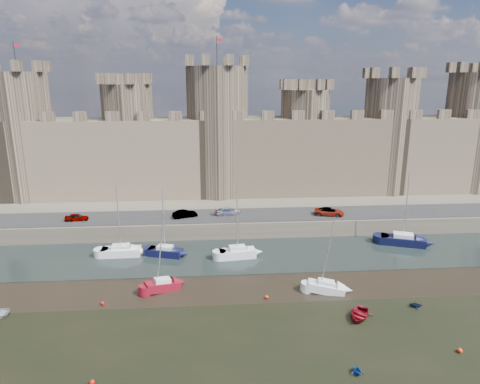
{
  "coord_description": "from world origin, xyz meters",
  "views": [
    {
      "loc": [
        0.16,
        -30.01,
        23.41
      ],
      "look_at": [
        4.08,
        22.0,
        9.54
      ],
      "focal_mm": 32.0,
      "sensor_mm": 36.0,
      "label": 1
    }
  ],
  "objects_px": {
    "car_0": "(77,217)",
    "sailboat_0": "(121,251)",
    "sailboat_5": "(326,287)",
    "car_1": "(185,214)",
    "car_3": "(329,212)",
    "sailboat_2": "(237,252)",
    "car_2": "(228,211)",
    "sailboat_3": "(403,240)",
    "sailboat_4": "(162,285)",
    "sailboat_1": "(165,251)"
  },
  "relations": [
    {
      "from": "car_3",
      "to": "sailboat_4",
      "type": "bearing_deg",
      "value": 141.82
    },
    {
      "from": "car_3",
      "to": "sailboat_0",
      "type": "distance_m",
      "value": 32.01
    },
    {
      "from": "sailboat_0",
      "to": "sailboat_5",
      "type": "xyz_separation_m",
      "value": [
        25.08,
        -12.1,
        -0.11
      ]
    },
    {
      "from": "car_3",
      "to": "sailboat_0",
      "type": "relative_size",
      "value": 0.47
    },
    {
      "from": "sailboat_0",
      "to": "sailboat_2",
      "type": "relative_size",
      "value": 0.93
    },
    {
      "from": "car_2",
      "to": "sailboat_4",
      "type": "xyz_separation_m",
      "value": [
        -8.46,
        -19.56,
        -2.39
      ]
    },
    {
      "from": "car_3",
      "to": "sailboat_4",
      "type": "height_order",
      "value": "sailboat_4"
    },
    {
      "from": "car_0",
      "to": "sailboat_0",
      "type": "xyz_separation_m",
      "value": [
        7.96,
        -8.06,
        -2.31
      ]
    },
    {
      "from": "car_2",
      "to": "sailboat_2",
      "type": "relative_size",
      "value": 0.39
    },
    {
      "from": "car_1",
      "to": "sailboat_5",
      "type": "relative_size",
      "value": 0.42
    },
    {
      "from": "sailboat_4",
      "to": "sailboat_5",
      "type": "xyz_separation_m",
      "value": [
        18.47,
        -1.82,
        -0.04
      ]
    },
    {
      "from": "car_3",
      "to": "sailboat_2",
      "type": "height_order",
      "value": "sailboat_2"
    },
    {
      "from": "car_2",
      "to": "sailboat_0",
      "type": "relative_size",
      "value": 0.42
    },
    {
      "from": "car_3",
      "to": "sailboat_4",
      "type": "xyz_separation_m",
      "value": [
        -24.35,
        -18.05,
        -2.44
      ]
    },
    {
      "from": "car_0",
      "to": "sailboat_3",
      "type": "bearing_deg",
      "value": -102.47
    },
    {
      "from": "sailboat_1",
      "to": "sailboat_0",
      "type": "bearing_deg",
      "value": -168.83
    },
    {
      "from": "car_0",
      "to": "sailboat_5",
      "type": "xyz_separation_m",
      "value": [
        33.04,
        -20.15,
        -2.41
      ]
    },
    {
      "from": "sailboat_1",
      "to": "car_2",
      "type": "bearing_deg",
      "value": 63.58
    },
    {
      "from": "car_1",
      "to": "car_2",
      "type": "height_order",
      "value": "car_1"
    },
    {
      "from": "sailboat_1",
      "to": "sailboat_4",
      "type": "bearing_deg",
      "value": -70.14
    },
    {
      "from": "car_2",
      "to": "sailboat_0",
      "type": "height_order",
      "value": "sailboat_0"
    },
    {
      "from": "sailboat_1",
      "to": "sailboat_4",
      "type": "xyz_separation_m",
      "value": [
        0.61,
        -9.74,
        -0.05
      ]
    },
    {
      "from": "sailboat_5",
      "to": "sailboat_3",
      "type": "bearing_deg",
      "value": 53.62
    },
    {
      "from": "car_2",
      "to": "sailboat_1",
      "type": "bearing_deg",
      "value": 129.0
    },
    {
      "from": "car_1",
      "to": "sailboat_3",
      "type": "xyz_separation_m",
      "value": [
        31.71,
        -7.4,
        -2.31
      ]
    },
    {
      "from": "sailboat_5",
      "to": "car_1",
      "type": "bearing_deg",
      "value": 141.63
    },
    {
      "from": "car_1",
      "to": "car_2",
      "type": "distance_m",
      "value": 6.81
    },
    {
      "from": "sailboat_4",
      "to": "sailboat_2",
      "type": "bearing_deg",
      "value": 18.56
    },
    {
      "from": "sailboat_0",
      "to": "sailboat_1",
      "type": "bearing_deg",
      "value": -5.93
    },
    {
      "from": "car_2",
      "to": "sailboat_5",
      "type": "distance_m",
      "value": 23.73
    },
    {
      "from": "car_2",
      "to": "sailboat_3",
      "type": "xyz_separation_m",
      "value": [
        24.96,
        -8.27,
        -2.28
      ]
    },
    {
      "from": "sailboat_1",
      "to": "sailboat_4",
      "type": "relative_size",
      "value": 0.99
    },
    {
      "from": "sailboat_4",
      "to": "car_0",
      "type": "bearing_deg",
      "value": 104.41
    },
    {
      "from": "car_3",
      "to": "sailboat_2",
      "type": "bearing_deg",
      "value": 137.66
    },
    {
      "from": "car_1",
      "to": "sailboat_5",
      "type": "xyz_separation_m",
      "value": [
        16.77,
        -20.51,
        -2.46
      ]
    },
    {
      "from": "car_3",
      "to": "sailboat_3",
      "type": "height_order",
      "value": "sailboat_3"
    },
    {
      "from": "sailboat_0",
      "to": "sailboat_4",
      "type": "bearing_deg",
      "value": -58.07
    },
    {
      "from": "sailboat_2",
      "to": "car_2",
      "type": "bearing_deg",
      "value": 86.31
    },
    {
      "from": "car_0",
      "to": "sailboat_2",
      "type": "height_order",
      "value": "sailboat_2"
    },
    {
      "from": "sailboat_0",
      "to": "sailboat_5",
      "type": "bearing_deg",
      "value": -26.56
    },
    {
      "from": "car_1",
      "to": "sailboat_4",
      "type": "bearing_deg",
      "value": 155.33
    },
    {
      "from": "sailboat_5",
      "to": "car_3",
      "type": "bearing_deg",
      "value": 85.89
    },
    {
      "from": "car_1",
      "to": "sailboat_0",
      "type": "bearing_deg",
      "value": 115.89
    },
    {
      "from": "car_0",
      "to": "sailboat_4",
      "type": "xyz_separation_m",
      "value": [
        14.57,
        -18.33,
        -2.38
      ]
    },
    {
      "from": "sailboat_1",
      "to": "sailboat_5",
      "type": "distance_m",
      "value": 22.3
    },
    {
      "from": "car_0",
      "to": "sailboat_5",
      "type": "bearing_deg",
      "value": -125.51
    },
    {
      "from": "sailboat_0",
      "to": "sailboat_2",
      "type": "height_order",
      "value": "sailboat_2"
    },
    {
      "from": "car_3",
      "to": "sailboat_2",
      "type": "xyz_separation_m",
      "value": [
        -15.22,
        -9.65,
        -2.31
      ]
    },
    {
      "from": "car_2",
      "to": "sailboat_4",
      "type": "distance_m",
      "value": 21.44
    },
    {
      "from": "sailboat_0",
      "to": "sailboat_4",
      "type": "relative_size",
      "value": 1.04
    }
  ]
}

